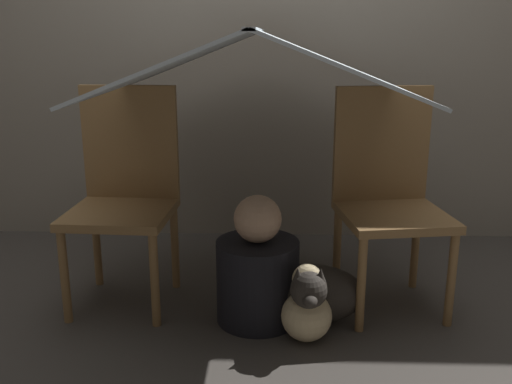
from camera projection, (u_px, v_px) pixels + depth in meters
name	position (u px, v px, depth m)	size (l,w,h in m)	color
ground_plane	(256.00, 311.00, 2.48)	(8.80, 8.80, 0.00)	#47423D
wall_back	(261.00, 18.00, 3.14)	(7.00, 0.05, 2.50)	gray
chair_left	(125.00, 189.00, 2.51)	(0.45, 0.45, 0.95)	olive
chair_right	(388.00, 191.00, 2.47)	(0.49, 0.49, 0.95)	olive
sheet_canopy	(256.00, 60.00, 2.26)	(1.17, 1.32, 0.24)	silver
person_front	(258.00, 272.00, 2.36)	(0.34, 0.34, 0.54)	black
dog	(306.00, 293.00, 2.34)	(0.50, 0.39, 0.32)	#332D28
plush_toy	(307.00, 309.00, 2.23)	(0.20, 0.20, 0.32)	beige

